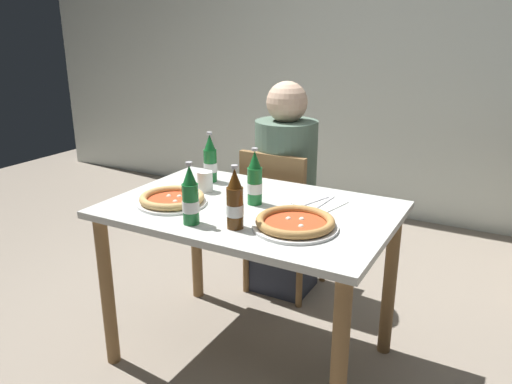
{
  "coord_description": "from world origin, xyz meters",
  "views": [
    {
      "loc": [
        0.98,
        -1.73,
        1.48
      ],
      "look_at": [
        0.0,
        0.05,
        0.8
      ],
      "focal_mm": 34.94,
      "sensor_mm": 36.0,
      "label": 1
    }
  ],
  "objects": [
    {
      "name": "beer_bottle_center",
      "position": [
        -0.35,
        0.22,
        0.85
      ],
      "size": [
        0.07,
        0.07,
        0.25
      ],
      "color": "#196B2D",
      "rests_on": "dining_table_main"
    },
    {
      "name": "chair_behind_table",
      "position": [
        -0.15,
        0.61,
        0.48
      ],
      "size": [
        0.41,
        0.41,
        0.85
      ],
      "rotation": [
        0.0,
        0.0,
        3.12
      ],
      "color": "olive",
      "rests_on": "ground_plane"
    },
    {
      "name": "dining_table_main",
      "position": [
        0.0,
        0.0,
        0.64
      ],
      "size": [
        1.2,
        0.8,
        0.75
      ],
      "color": "silver",
      "rests_on": "ground_plane"
    },
    {
      "name": "back_wall_tiled",
      "position": [
        0.0,
        2.2,
        1.3
      ],
      "size": [
        7.0,
        0.1,
        2.6
      ],
      "primitive_type": "cube",
      "color": "silver",
      "rests_on": "ground_plane"
    },
    {
      "name": "paper_cup",
      "position": [
        -0.29,
        0.08,
        0.8
      ],
      "size": [
        0.07,
        0.07,
        0.09
      ],
      "primitive_type": "cylinder",
      "color": "white",
      "rests_on": "dining_table_main"
    },
    {
      "name": "beer_bottle_right",
      "position": [
        -0.0,
        0.04,
        0.85
      ],
      "size": [
        0.07,
        0.07,
        0.25
      ],
      "color": "#196B2D",
      "rests_on": "dining_table_main"
    },
    {
      "name": "ground_plane",
      "position": [
        0.0,
        0.0,
        0.0
      ],
      "size": [
        8.0,
        8.0,
        0.0
      ],
      "primitive_type": "plane",
      "color": "gray"
    },
    {
      "name": "beer_bottle_extra",
      "position": [
        -0.11,
        -0.28,
        0.85
      ],
      "size": [
        0.07,
        0.07,
        0.25
      ],
      "color": "#196B2D",
      "rests_on": "dining_table_main"
    },
    {
      "name": "pizza_marinara_far",
      "position": [
        0.27,
        -0.13,
        0.77
      ],
      "size": [
        0.33,
        0.33,
        0.04
      ],
      "color": "white",
      "rests_on": "dining_table_main"
    },
    {
      "name": "pizza_margherita_near",
      "position": [
        -0.31,
        -0.13,
        0.77
      ],
      "size": [
        0.3,
        0.3,
        0.04
      ],
      "color": "white",
      "rests_on": "dining_table_main"
    },
    {
      "name": "beer_bottle_left",
      "position": [
        0.07,
        -0.23,
        0.85
      ],
      "size": [
        0.07,
        0.07,
        0.25
      ],
      "color": "#512D0F",
      "rests_on": "dining_table_main"
    },
    {
      "name": "diner_seated",
      "position": [
        -0.15,
        0.66,
        0.58
      ],
      "size": [
        0.34,
        0.34,
        1.21
      ],
      "color": "#2D3342",
      "rests_on": "ground_plane"
    },
    {
      "name": "napkin_with_cutlery",
      "position": [
        0.24,
        0.18,
        0.75
      ],
      "size": [
        0.22,
        0.22,
        0.01
      ],
      "color": "white",
      "rests_on": "dining_table_main"
    }
  ]
}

